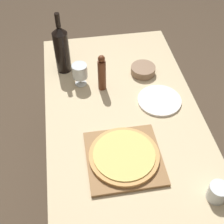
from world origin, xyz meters
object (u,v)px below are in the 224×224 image
Objects in this scene: small_bowl at (143,70)px; wine_bottle at (62,49)px; pizza at (124,155)px; wine_glass at (80,72)px; pepper_mill at (102,73)px.

wine_bottle is at bearing 166.46° from small_bowl.
pizza is 2.42× the size of wine_glass.
small_bowl is at bearing 5.42° from wine_glass.
pepper_mill reaches higher than pizza.
wine_bottle is (-0.24, 0.71, 0.12)m from pizza.
wine_bottle is 1.65× the size of pepper_mill.
pizza is 0.64m from small_bowl.
pizza is 2.25× the size of small_bowl.
pepper_mill is 0.13m from wine_glass.
pepper_mill reaches higher than small_bowl.
wine_bottle is 0.29m from pepper_mill.
pizza is 0.87× the size of wine_bottle.
wine_glass reaches higher than small_bowl.
small_bowl is at bearing 68.93° from pizza.
small_bowl is (0.38, 0.04, -0.07)m from wine_glass.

